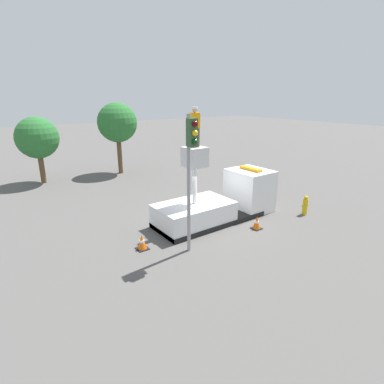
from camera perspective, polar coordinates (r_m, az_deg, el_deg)
The scene contains 9 objects.
ground_plane at distance 15.26m, azimuth 3.29°, elevation -5.53°, with size 120.00×120.00×0.00m, color #565451.
bucket_truck at distance 15.40m, azimuth 5.51°, elevation -1.95°, with size 6.61×2.28×3.85m.
worker at distance 13.50m, azimuth 0.54°, elevation 12.23°, with size 0.40×0.26×1.75m.
traffic_light_pole at distance 11.10m, azimuth -0.23°, elevation 6.44°, with size 0.34×0.57×5.46m.
fire_hydrant at distance 16.99m, azimuth 20.74°, elevation -2.39°, with size 0.50×0.26×1.04m.
traffic_cone_rear at distance 12.65m, azimuth -9.50°, elevation -9.43°, with size 0.47×0.47×0.65m.
traffic_cone_curbside at distance 14.61m, azimuth 12.23°, elevation -5.76°, with size 0.46×0.46×0.64m.
tree_left_bg at distance 24.68m, azimuth -14.04°, elevation 12.64°, with size 3.06×3.06×5.58m.
tree_right_bg at distance 23.76m, azimuth -27.40°, elevation 9.10°, with size 2.89×2.89×4.70m.
Camera 1 is at (-8.90, -10.81, 6.07)m, focal length 28.00 mm.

